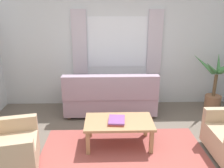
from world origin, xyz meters
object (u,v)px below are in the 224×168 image
object	(u,v)px
armchair_left	(1,149)
coffee_table	(119,124)
couch	(110,97)
potted_plant	(216,87)
book_stack_on_table	(116,120)

from	to	relation	value
armchair_left	coffee_table	distance (m)	1.74
couch	potted_plant	xyz separation A→B (m)	(2.27, 0.08, 0.18)
book_stack_on_table	potted_plant	distance (m)	2.57
couch	book_stack_on_table	size ratio (longest dim) A/B	5.47
book_stack_on_table	potted_plant	bearing A→B (deg)	31.03
couch	coffee_table	size ratio (longest dim) A/B	1.73
couch	potted_plant	bearing A→B (deg)	-178.09
potted_plant	couch	bearing A→B (deg)	-178.09
armchair_left	book_stack_on_table	xyz separation A→B (m)	(1.59, 0.57, 0.11)
coffee_table	potted_plant	world-z (taller)	potted_plant
couch	coffee_table	distance (m)	1.22
armchair_left	potted_plant	size ratio (longest dim) A/B	0.79
coffee_table	armchair_left	bearing A→B (deg)	-159.68
couch	armchair_left	size ratio (longest dim) A/B	1.91
coffee_table	book_stack_on_table	distance (m)	0.10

